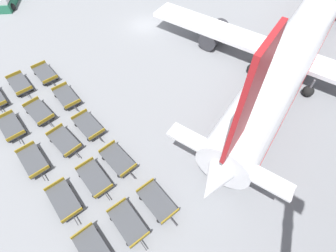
{
  "coord_description": "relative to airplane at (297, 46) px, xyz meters",
  "views": [
    {
      "loc": [
        20.64,
        -22.54,
        19.02
      ],
      "look_at": [
        12.54,
        -11.79,
        1.08
      ],
      "focal_mm": 28.0,
      "sensor_mm": 36.0,
      "label": 1
    }
  ],
  "objects": [
    {
      "name": "ground_plane",
      "position": [
        -17.62,
        -2.94,
        -2.86
      ],
      "size": [
        500.0,
        500.0,
        0.0
      ],
      "primitive_type": "plane",
      "color": "gray"
    },
    {
      "name": "airplane",
      "position": [
        0.0,
        0.0,
        0.0
      ],
      "size": [
        32.39,
        38.97,
        13.0
      ],
      "color": "white",
      "rests_on": "ground_plane"
    },
    {
      "name": "baggage_dolly_row_near_col_b",
      "position": [
        -16.37,
        -22.82,
        -2.38
      ],
      "size": [
        3.84,
        2.26,
        0.92
      ],
      "color": "#424449",
      "rests_on": "ground_plane"
    },
    {
      "name": "baggage_dolly_row_near_col_c",
      "position": [
        -11.92,
        -23.72,
        -2.38
      ],
      "size": [
        3.84,
        2.25,
        0.92
      ],
      "color": "#424449",
      "rests_on": "ground_plane"
    },
    {
      "name": "baggage_dolly_row_near_col_d",
      "position": [
        -7.32,
        -24.39,
        -2.38
      ],
      "size": [
        3.84,
        2.31,
        0.92
      ],
      "color": "#424449",
      "rests_on": "ground_plane"
    },
    {
      "name": "baggage_dolly_row_near_col_e",
      "position": [
        -3.12,
        -25.41,
        -2.38
      ],
      "size": [
        3.84,
        2.27,
        0.92
      ],
      "color": "#424449",
      "rests_on": "ground_plane"
    },
    {
      "name": "baggage_dolly_row_mid_a_col_a",
      "position": [
        -20.43,
        -19.16,
        -2.38
      ],
      "size": [
        3.84,
        2.26,
        0.92
      ],
      "color": "#424449",
      "rests_on": "ground_plane"
    },
    {
      "name": "baggage_dolly_row_mid_a_col_b",
      "position": [
        -15.8,
        -20.26,
        -2.38
      ],
      "size": [
        3.83,
        2.04,
        0.92
      ],
      "color": "#424449",
      "rests_on": "ground_plane"
    },
    {
      "name": "baggage_dolly_row_mid_a_col_c",
      "position": [
        -11.4,
        -20.97,
        -2.38
      ],
      "size": [
        3.83,
        2.01,
        0.92
      ],
      "color": "#424449",
      "rests_on": "ground_plane"
    },
    {
      "name": "baggage_dolly_row_mid_a_col_d",
      "position": [
        -6.84,
        -21.82,
        -2.38
      ],
      "size": [
        3.84,
        2.27,
        0.92
      ],
      "color": "#424449",
      "rests_on": "ground_plane"
    },
    {
      "name": "baggage_dolly_row_mid_a_col_e",
      "position": [
        -2.5,
        -22.76,
        -2.38
      ],
      "size": [
        3.84,
        2.32,
        0.92
      ],
      "color": "#424449",
      "rests_on": "ground_plane"
    },
    {
      "name": "baggage_dolly_row_mid_b_col_a",
      "position": [
        -19.69,
        -16.64,
        -2.38
      ],
      "size": [
        3.84,
        2.24,
        0.92
      ],
      "color": "#424449",
      "rests_on": "ground_plane"
    },
    {
      "name": "baggage_dolly_row_mid_b_col_b",
      "position": [
        -15.32,
        -17.46,
        -2.38
      ],
      "size": [
        3.84,
        2.31,
        0.92
      ],
      "color": "#424449",
      "rests_on": "ground_plane"
    },
    {
      "name": "baggage_dolly_row_mid_b_col_c",
      "position": [
        -11.0,
        -18.6,
        -2.38
      ],
      "size": [
        3.84,
        2.16,
        0.92
      ],
      "color": "#424449",
      "rests_on": "ground_plane"
    },
    {
      "name": "baggage_dolly_row_mid_b_col_d",
      "position": [
        -6.53,
        -19.54,
        -2.38
      ],
      "size": [
        3.84,
        2.13,
        0.92
      ],
      "color": "#424449",
      "rests_on": "ground_plane"
    },
    {
      "name": "baggage_dolly_row_mid_b_col_e",
      "position": [
        -1.83,
        -20.35,
        -2.38
      ],
      "size": [
        3.84,
        2.28,
        0.92
      ],
      "color": "#424449",
      "rests_on": "ground_plane"
    }
  ]
}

